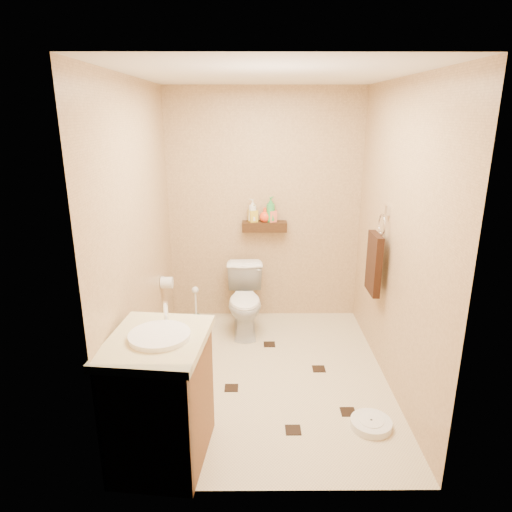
{
  "coord_description": "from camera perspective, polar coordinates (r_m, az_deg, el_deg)",
  "views": [
    {
      "loc": [
        -0.12,
        -3.41,
        2.15
      ],
      "look_at": [
        -0.09,
        0.25,
        0.99
      ],
      "focal_mm": 32.0,
      "sensor_mm": 36.0,
      "label": 1
    }
  ],
  "objects": [
    {
      "name": "ground",
      "position": [
        4.03,
        1.39,
        -14.64
      ],
      "size": [
        2.5,
        2.5,
        0.0
      ],
      "primitive_type": "plane",
      "color": "beige",
      "rests_on": "ground"
    },
    {
      "name": "wall_back",
      "position": [
        4.76,
        1.05,
        6.05
      ],
      "size": [
        2.0,
        0.04,
        2.4
      ],
      "primitive_type": "cube",
      "color": "tan",
      "rests_on": "ground"
    },
    {
      "name": "wall_front",
      "position": [
        2.36,
        2.5,
        -6.13
      ],
      "size": [
        2.0,
        0.04,
        2.4
      ],
      "primitive_type": "cube",
      "color": "tan",
      "rests_on": "ground"
    },
    {
      "name": "wall_left",
      "position": [
        3.65,
        -14.37,
        1.93
      ],
      "size": [
        0.04,
        2.5,
        2.4
      ],
      "primitive_type": "cube",
      "color": "tan",
      "rests_on": "ground"
    },
    {
      "name": "wall_right",
      "position": [
        3.71,
        17.16,
        1.95
      ],
      "size": [
        0.04,
        2.5,
        2.4
      ],
      "primitive_type": "cube",
      "color": "tan",
      "rests_on": "ground"
    },
    {
      "name": "ceiling",
      "position": [
        3.42,
        1.71,
        21.76
      ],
      "size": [
        2.0,
        2.5,
        0.02
      ],
      "primitive_type": "cube",
      "color": "silver",
      "rests_on": "wall_back"
    },
    {
      "name": "wall_shelf",
      "position": [
        4.72,
        1.06,
        3.72
      ],
      "size": [
        0.46,
        0.14,
        0.1
      ],
      "primitive_type": "cube",
      "color": "#3E2810",
      "rests_on": "wall_back"
    },
    {
      "name": "floor_accents",
      "position": [
        3.99,
        2.36,
        -14.99
      ],
      "size": [
        1.28,
        1.36,
        0.01
      ],
      "color": "black",
      "rests_on": "ground"
    },
    {
      "name": "toilet",
      "position": [
        4.62,
        -1.35,
        -5.6
      ],
      "size": [
        0.4,
        0.67,
        0.67
      ],
      "primitive_type": "imported",
      "rotation": [
        0.0,
        0.0,
        0.04
      ],
      "color": "white",
      "rests_on": "ground"
    },
    {
      "name": "vanity",
      "position": [
        3.05,
        -11.83,
        -16.89
      ],
      "size": [
        0.65,
        0.76,
        0.99
      ],
      "rotation": [
        0.0,
        0.0,
        -0.11
      ],
      "color": "brown",
      "rests_on": "ground"
    },
    {
      "name": "bathroom_scale",
      "position": [
        3.56,
        14.18,
        -19.64
      ],
      "size": [
        0.3,
        0.3,
        0.06
      ],
      "rotation": [
        0.0,
        0.0,
        0.04
      ],
      "color": "white",
      "rests_on": "ground"
    },
    {
      "name": "toilet_brush",
      "position": [
        4.85,
        -7.5,
        -6.93
      ],
      "size": [
        0.1,
        0.1,
        0.43
      ],
      "color": "#19645B",
      "rests_on": "ground"
    },
    {
      "name": "towel_ring",
      "position": [
        3.99,
        14.61,
        -0.59
      ],
      "size": [
        0.12,
        0.3,
        0.76
      ],
      "color": "silver",
      "rests_on": "wall_right"
    },
    {
      "name": "toilet_paper",
      "position": [
        4.42,
        -11.09,
        -3.27
      ],
      "size": [
        0.12,
        0.11,
        0.12
      ],
      "color": "white",
      "rests_on": "wall_left"
    },
    {
      "name": "bottle_a",
      "position": [
        4.68,
        -0.42,
        5.71
      ],
      "size": [
        0.13,
        0.13,
        0.24
      ],
      "primitive_type": "imported",
      "rotation": [
        0.0,
        0.0,
        4.14
      ],
      "color": "silver",
      "rests_on": "wall_shelf"
    },
    {
      "name": "bottle_b",
      "position": [
        4.69,
        -0.39,
        5.4
      ],
      "size": [
        0.11,
        0.11,
        0.18
      ],
      "primitive_type": "imported",
      "rotation": [
        0.0,
        0.0,
        0.4
      ],
      "color": "gold",
      "rests_on": "wall_shelf"
    },
    {
      "name": "bottle_c",
      "position": [
        4.69,
        1.13,
        5.19
      ],
      "size": [
        0.16,
        0.16,
        0.15
      ],
      "primitive_type": "imported",
      "rotation": [
        0.0,
        0.0,
        4.13
      ],
      "color": "#F7461D",
      "rests_on": "wall_shelf"
    },
    {
      "name": "bottle_d",
      "position": [
        4.68,
        1.85,
        5.84
      ],
      "size": [
        0.14,
        0.14,
        0.26
      ],
      "primitive_type": "imported",
      "rotation": [
        0.0,
        0.0,
        2.44
      ],
      "color": "green",
      "rests_on": "wall_shelf"
    },
    {
      "name": "bottle_e",
      "position": [
        4.69,
        2.0,
        5.35
      ],
      "size": [
        0.11,
        0.11,
        0.18
      ],
      "primitive_type": "imported",
      "rotation": [
        0.0,
        0.0,
        2.09
      ],
      "color": "#FE7754",
      "rests_on": "wall_shelf"
    }
  ]
}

